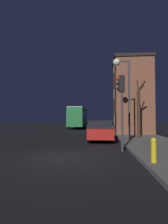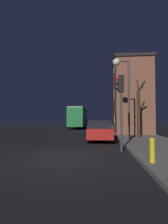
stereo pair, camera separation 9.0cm
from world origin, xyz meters
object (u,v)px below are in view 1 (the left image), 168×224
Objects in this scene: bare_tree at (139,110)px; car_mid_lane at (95,127)px; car_near_lane at (100,130)px; fire_hydrant at (154,149)px; streetlamp at (122,77)px; traffic_light at (121,97)px; bus at (78,116)px.

bare_tree reaches higher than car_mid_lane.
fire_hydrant is at bearing -75.44° from car_near_lane.
bare_tree is 1.17× the size of car_near_lane.
car_near_lane is 1.09× the size of car_mid_lane.
streetlamp is 3.33m from bare_tree.
fire_hydrant is (-1.39, -8.20, -1.79)m from bare_tree.
streetlamp is 7.82m from fire_hydrant.
streetlamp reaches higher than bare_tree.
fire_hydrant is at bearing -75.17° from traffic_light.
traffic_light reaches higher than bus.
bare_tree is 8.50m from fire_hydrant.
car_near_lane is at bearing -78.39° from bus.
bare_tree is at bearing -56.43° from car_mid_lane.
traffic_light is (-0.54, -3.70, -1.93)m from streetlamp.
traffic_light is 22.62m from bus.
streetlamp is at bearing 91.90° from fire_hydrant.
bare_tree reaches higher than traffic_light.
bus is (-5.30, 18.39, -2.72)m from streetlamp.
car_near_lane reaches higher than fire_hydrant.
bus is (-4.76, 22.10, -0.79)m from traffic_light.
streetlamp is 0.54× the size of bus.
bare_tree is (2.15, 5.32, -0.50)m from traffic_light.
streetlamp is 1.50× the size of traffic_light.
bare_tree is (1.60, 1.62, -2.43)m from streetlamp.
bus is 11.70m from car_mid_lane.
streetlamp is 1.56× the size of car_mid_lane.
car_near_lane is (-1.63, 0.53, -4.03)m from streetlamp.
streetlamp is 4.21m from traffic_light.
car_mid_lane is at bearing 98.18° from traffic_light.
streetlamp is 19.33m from bus.
streetlamp reaches higher than fire_hydrant.
traffic_light is 11.24m from car_mid_lane.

